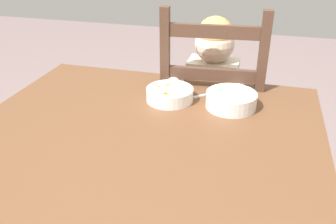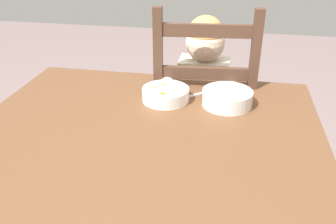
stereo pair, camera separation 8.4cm
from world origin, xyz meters
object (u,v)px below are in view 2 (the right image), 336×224
(bowl_of_peas, at_px, (227,97))
(spoon, at_px, (187,97))
(dining_chair, at_px, (202,121))
(child_figure, at_px, (202,90))
(dining_table, at_px, (142,162))
(bowl_of_carrots, at_px, (166,94))

(bowl_of_peas, relative_size, spoon, 1.56)
(dining_chair, xyz_separation_m, spoon, (-0.04, -0.26, 0.24))
(dining_chair, xyz_separation_m, child_figure, (-0.01, -0.00, 0.16))
(dining_table, height_order, child_figure, child_figure)
(bowl_of_peas, distance_m, spoon, 0.16)
(child_figure, bearing_deg, dining_chair, 33.38)
(dining_chair, bearing_deg, bowl_of_peas, -69.76)
(spoon, bearing_deg, child_figure, 81.90)
(dining_chair, distance_m, spoon, 0.36)
(dining_table, bearing_deg, child_figure, 75.96)
(bowl_of_peas, height_order, spoon, bowl_of_peas)
(bowl_of_carrots, height_order, spoon, bowl_of_carrots)
(dining_chair, bearing_deg, child_figure, -146.62)
(dining_table, relative_size, child_figure, 1.17)
(dining_table, bearing_deg, spoon, 71.20)
(bowl_of_peas, bearing_deg, child_figure, 111.34)
(dining_table, distance_m, child_figure, 0.58)
(child_figure, height_order, spoon, child_figure)
(bowl_of_carrots, bearing_deg, dining_chair, 68.01)
(bowl_of_peas, relative_size, bowl_of_carrots, 1.03)
(spoon, bearing_deg, dining_table, -108.80)
(child_figure, xyz_separation_m, bowl_of_peas, (0.11, -0.29, 0.11))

